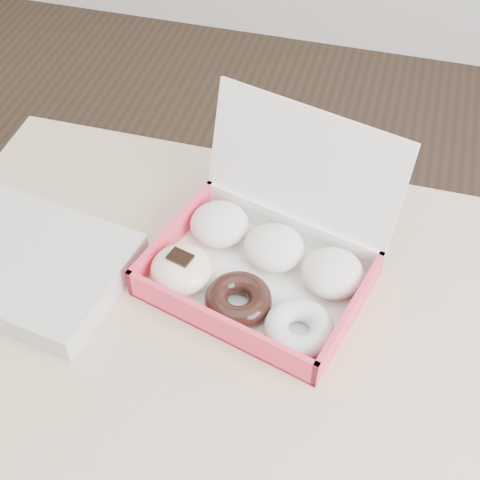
# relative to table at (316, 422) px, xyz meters

# --- Properties ---
(table) EXTENTS (1.20, 0.80, 0.75)m
(table) POSITION_rel_table_xyz_m (0.00, 0.00, 0.00)
(table) COLOR #D1B289
(table) RESTS_ON ground
(donut_box) EXTENTS (0.34, 0.32, 0.20)m
(donut_box) POSITION_rel_table_xyz_m (-0.12, 0.16, 0.11)
(donut_box) COLOR white
(donut_box) RESTS_ON table
(newspapers) EXTENTS (0.28, 0.24, 0.04)m
(newspapers) POSITION_rel_table_xyz_m (-0.42, 0.07, 0.10)
(newspapers) COLOR white
(newspapers) RESTS_ON table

